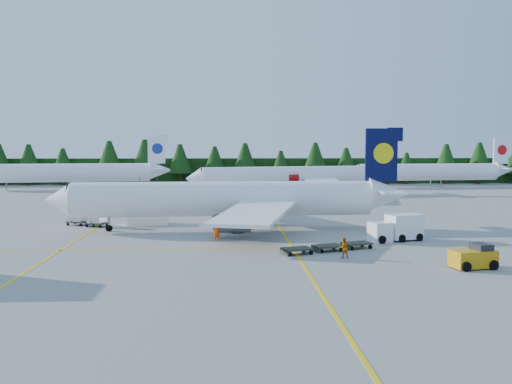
{
  "coord_description": "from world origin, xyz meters",
  "views": [
    {
      "loc": [
        0.35,
        -54.87,
        8.93
      ],
      "look_at": [
        3.66,
        12.27,
        3.5
      ],
      "focal_mm": 40.0,
      "sensor_mm": 36.0,
      "label": 1
    }
  ],
  "objects_px": {
    "airliner_navy": "(217,200)",
    "airliner_red": "(287,177)",
    "baggage_tug": "(474,257)",
    "service_truck": "(396,228)",
    "airstairs": "(149,216)"
  },
  "relations": [
    {
      "from": "airliner_navy",
      "to": "airstairs",
      "type": "height_order",
      "value": "airliner_navy"
    },
    {
      "from": "airliner_navy",
      "to": "service_truck",
      "type": "relative_size",
      "value": 6.84
    },
    {
      "from": "service_truck",
      "to": "baggage_tug",
      "type": "bearing_deg",
      "value": -97.7
    },
    {
      "from": "airliner_red",
      "to": "service_truck",
      "type": "distance_m",
      "value": 48.9
    },
    {
      "from": "airliner_navy",
      "to": "baggage_tug",
      "type": "relative_size",
      "value": 10.89
    },
    {
      "from": "baggage_tug",
      "to": "service_truck",
      "type": "bearing_deg",
      "value": 88.56
    },
    {
      "from": "service_truck",
      "to": "baggage_tug",
      "type": "relative_size",
      "value": 1.59
    },
    {
      "from": "airliner_red",
      "to": "baggage_tug",
      "type": "bearing_deg",
      "value": -97.25
    },
    {
      "from": "airliner_red",
      "to": "service_truck",
      "type": "height_order",
      "value": "airliner_red"
    },
    {
      "from": "airliner_navy",
      "to": "airliner_red",
      "type": "height_order",
      "value": "airliner_red"
    },
    {
      "from": "airstairs",
      "to": "airliner_red",
      "type": "bearing_deg",
      "value": 59.51
    },
    {
      "from": "airliner_navy",
      "to": "service_truck",
      "type": "bearing_deg",
      "value": -26.77
    },
    {
      "from": "airstairs",
      "to": "baggage_tug",
      "type": "distance_m",
      "value": 36.95
    },
    {
      "from": "airstairs",
      "to": "service_truck",
      "type": "bearing_deg",
      "value": -28.98
    },
    {
      "from": "airliner_navy",
      "to": "airliner_red",
      "type": "relative_size",
      "value": 1.0
    }
  ]
}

